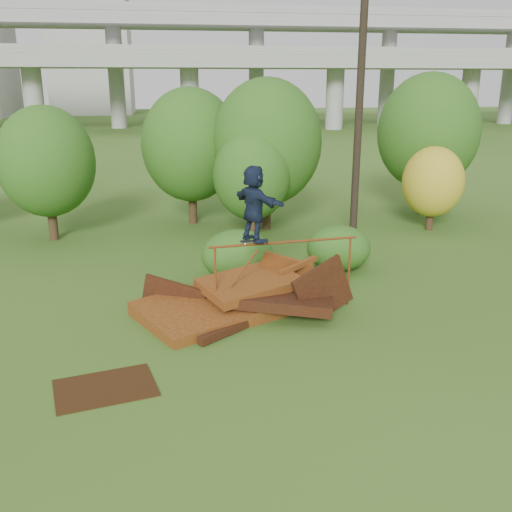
{
  "coord_description": "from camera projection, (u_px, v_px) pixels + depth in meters",
  "views": [
    {
      "loc": [
        -2.86,
        -11.51,
        5.79
      ],
      "look_at": [
        -0.8,
        2.0,
        1.6
      ],
      "focal_mm": 40.0,
      "sensor_mm": 36.0,
      "label": 1
    }
  ],
  "objects": [
    {
      "name": "utility_pole",
      "position": [
        360.0,
        88.0,
        20.36
      ],
      "size": [
        1.4,
        0.28,
        11.0
      ],
      "color": "black",
      "rests_on": "ground"
    },
    {
      "name": "skater",
      "position": [
        254.0,
        203.0,
        13.97
      ],
      "size": [
        1.34,
        1.79,
        1.88
      ],
      "primitive_type": "imported",
      "rotation": [
        0.0,
        0.0,
        2.09
      ],
      "color": "#172139",
      "rests_on": "skateboard"
    },
    {
      "name": "scrap_pile",
      "position": [
        239.0,
        300.0,
        14.87
      ],
      "size": [
        5.9,
        4.11,
        1.85
      ],
      "color": "#471E0C",
      "rests_on": "ground"
    },
    {
      "name": "tree_5",
      "position": [
        428.0,
        132.0,
        25.05
      ],
      "size": [
        4.43,
        4.43,
        6.22
      ],
      "color": "black",
      "rests_on": "ground"
    },
    {
      "name": "tree_1",
      "position": [
        191.0,
        145.0,
        23.4
      ],
      "size": [
        4.04,
        4.04,
        5.62
      ],
      "color": "black",
      "rests_on": "ground"
    },
    {
      "name": "tree_2",
      "position": [
        252.0,
        175.0,
        21.31
      ],
      "size": [
        2.92,
        2.92,
        4.11
      ],
      "color": "black",
      "rests_on": "ground"
    },
    {
      "name": "tree_0",
      "position": [
        46.0,
        162.0,
        20.95
      ],
      "size": [
        3.55,
        3.55,
        5.01
      ],
      "color": "black",
      "rests_on": "ground"
    },
    {
      "name": "shrub_left",
      "position": [
        238.0,
        255.0,
        17.25
      ],
      "size": [
        2.2,
        2.03,
        1.53
      ],
      "primitive_type": "ellipsoid",
      "color": "#205015",
      "rests_on": "ground"
    },
    {
      "name": "tree_4",
      "position": [
        433.0,
        182.0,
        22.71
      ],
      "size": [
        2.44,
        2.44,
        3.37
      ],
      "color": "black",
      "rests_on": "ground"
    },
    {
      "name": "ground",
      "position": [
        304.0,
        347.0,
        12.98
      ],
      "size": [
        240.0,
        240.0,
        0.0
      ],
      "primitive_type": "plane",
      "color": "#2D5116",
      "rests_on": "ground"
    },
    {
      "name": "freeway_overpass",
      "position": [
        187.0,
        43.0,
        69.42
      ],
      "size": [
        160.0,
        15.0,
        13.7
      ],
      "color": "gray",
      "rests_on": "ground"
    },
    {
      "name": "shrub_right",
      "position": [
        339.0,
        248.0,
        18.13
      ],
      "size": [
        2.03,
        1.86,
        1.44
      ],
      "primitive_type": "ellipsoid",
      "color": "#205015",
      "rests_on": "ground"
    },
    {
      "name": "grind_rail",
      "position": [
        284.0,
        258.0,
        14.6
      ],
      "size": [
        3.9,
        0.48,
        1.91
      ],
      "color": "brown",
      "rests_on": "ground"
    },
    {
      "name": "building_right",
      "position": [
        90.0,
        34.0,
        102.98
      ],
      "size": [
        14.0,
        14.0,
        28.0
      ],
      "primitive_type": "cube",
      "color": "#9E9E99",
      "rests_on": "ground"
    },
    {
      "name": "tree_3",
      "position": [
        267.0,
        142.0,
        22.38
      ],
      "size": [
        4.31,
        4.31,
        5.99
      ],
      "color": "black",
      "rests_on": "ground"
    },
    {
      "name": "flat_plate",
      "position": [
        105.0,
        388.0,
        11.22
      ],
      "size": [
        2.18,
        1.77,
        0.03
      ],
      "primitive_type": "cube",
      "rotation": [
        0.0,
        0.0,
        0.23
      ],
      "color": "black",
      "rests_on": "ground"
    },
    {
      "name": "skateboard",
      "position": [
        254.0,
        241.0,
        14.25
      ],
      "size": [
        0.72,
        0.26,
        0.07
      ],
      "rotation": [
        0.0,
        0.0,
        0.11
      ],
      "color": "black",
      "rests_on": "grind_rail"
    }
  ]
}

